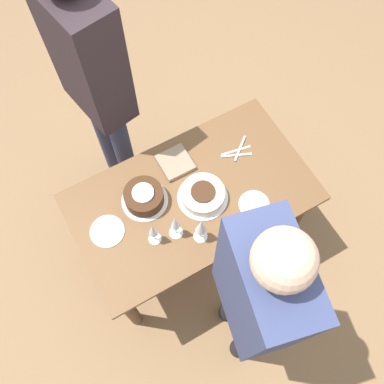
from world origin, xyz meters
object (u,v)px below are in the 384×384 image
object	(u,v)px
cake_center_white	(203,195)
cake_front_chocolate	(144,197)
wine_glass_near	(153,231)
person_watching	(255,299)
wine_glass_far	(175,223)
wine_glass_extra	(201,227)
person_cutting	(93,76)

from	to	relation	value
cake_center_white	cake_front_chocolate	bearing A→B (deg)	-26.04
wine_glass_near	cake_center_white	bearing A→B (deg)	-165.90
cake_center_white	wine_glass_near	distance (m)	0.34
cake_center_white	person_watching	bearing A→B (deg)	79.38
wine_glass_far	wine_glass_near	bearing A→B (deg)	-11.55
cake_center_white	person_watching	world-z (taller)	person_watching
cake_center_white	wine_glass_extra	bearing A→B (deg)	57.16
wine_glass_near	wine_glass_extra	bearing A→B (deg)	154.10
wine_glass_far	person_cutting	xyz separation A→B (m)	(0.01, -0.82, 0.21)
cake_center_white	wine_glass_extra	size ratio (longest dim) A/B	1.23
wine_glass_near	person_cutting	world-z (taller)	person_cutting
cake_center_white	person_watching	xyz separation A→B (m)	(0.11, 0.60, 0.28)
cake_center_white	person_cutting	bearing A→B (deg)	-72.34
cake_front_chocolate	wine_glass_extra	distance (m)	0.36
cake_front_chocolate	person_watching	bearing A→B (deg)	102.08
cake_front_chocolate	person_watching	distance (m)	0.80
cake_center_white	wine_glass_near	world-z (taller)	wine_glass_near
wine_glass_near	wine_glass_far	world-z (taller)	wine_glass_far
cake_center_white	person_watching	distance (m)	0.67
wine_glass_near	wine_glass_far	xyz separation A→B (m)	(-0.11, 0.02, 0.01)
person_watching	cake_center_white	bearing A→B (deg)	2.37
person_watching	wine_glass_extra	bearing A→B (deg)	13.40
wine_glass_far	person_cutting	size ratio (longest dim) A/B	0.12
cake_front_chocolate	person_cutting	distance (m)	0.65
wine_glass_extra	person_cutting	bearing A→B (deg)	-82.89
cake_center_white	wine_glass_near	bearing A→B (deg)	14.10
cake_center_white	person_watching	size ratio (longest dim) A/B	0.15
cake_center_white	person_cutting	xyz separation A→B (m)	(0.23, -0.71, 0.31)
wine_glass_far	wine_glass_extra	xyz separation A→B (m)	(-0.10, 0.08, 0.01)
wine_glass_extra	cake_center_white	bearing A→B (deg)	-122.84
wine_glass_near	wine_glass_extra	size ratio (longest dim) A/B	0.89
cake_center_white	cake_front_chocolate	distance (m)	0.30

